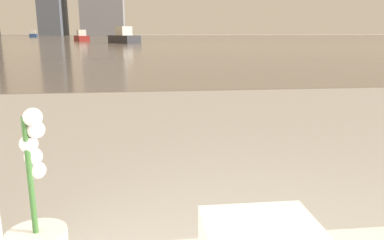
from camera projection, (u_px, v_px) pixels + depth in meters
potted_orchid at (37, 237)px, 0.82m from camera, size 0.13×0.13×0.38m
harbor_water at (149, 38)px, 60.03m from camera, size 180.00×110.00×0.01m
harbor_boat_0 at (33, 35)px, 73.49m from camera, size 1.92×3.80×1.36m
harbor_boat_2 at (124, 37)px, 35.04m from camera, size 3.25×4.23×1.53m
harbor_boat_4 at (82, 37)px, 42.75m from camera, size 2.25×3.58×1.27m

